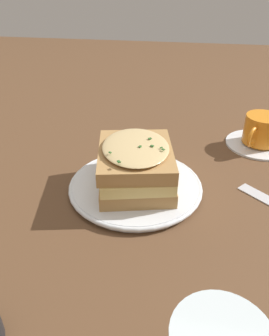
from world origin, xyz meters
TOP-DOWN VIEW (x-y plane):
  - ground_plane at (0.00, 0.00)m, footprint 2.40×2.40m
  - dinner_plate at (0.00, 0.02)m, footprint 0.22×0.22m
  - sandwich at (-0.00, 0.02)m, footprint 0.15×0.17m
  - teacup_with_saucer at (-0.23, -0.18)m, footprint 0.14×0.14m

SIDE VIEW (x-z plane):
  - ground_plane at x=0.00m, z-range 0.00..0.00m
  - dinner_plate at x=0.00m, z-range 0.00..0.01m
  - teacup_with_saucer at x=-0.23m, z-range -0.01..0.06m
  - sandwich at x=0.00m, z-range 0.01..0.09m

